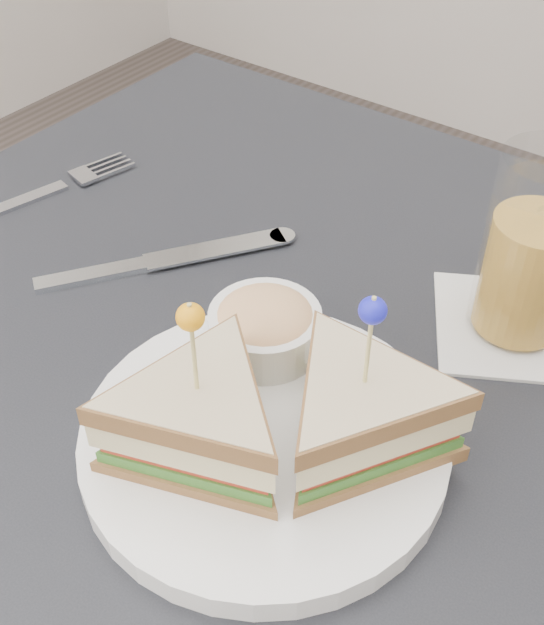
{
  "coord_description": "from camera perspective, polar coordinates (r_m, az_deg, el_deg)",
  "views": [
    {
      "loc": [
        0.25,
        -0.32,
        1.16
      ],
      "look_at": [
        0.01,
        0.01,
        0.8
      ],
      "focal_mm": 45.0,
      "sensor_mm": 36.0,
      "label": 1
    }
  ],
  "objects": [
    {
      "name": "plate_meal",
      "position": [
        0.5,
        0.21,
        -7.28
      ],
      "size": [
        0.29,
        0.28,
        0.14
      ],
      "rotation": [
        0.0,
        0.0,
        -0.19
      ],
      "color": "white",
      "rests_on": "table"
    },
    {
      "name": "table",
      "position": [
        0.64,
        -1.27,
        -8.64
      ],
      "size": [
        0.8,
        0.8,
        0.75
      ],
      "color": "black",
      "rests_on": "ground"
    },
    {
      "name": "drink_set",
      "position": [
        0.6,
        18.38,
        3.68
      ],
      "size": [
        0.16,
        0.16,
        0.15
      ],
      "rotation": [
        0.0,
        0.0,
        0.51
      ],
      "color": "silver",
      "rests_on": "table"
    },
    {
      "name": "cutlery_knife",
      "position": [
        0.67,
        -8.37,
        3.69
      ],
      "size": [
        0.15,
        0.2,
        0.01
      ],
      "rotation": [
        0.0,
        0.0,
        -0.61
      ],
      "color": "white",
      "rests_on": "table"
    },
    {
      "name": "cutlery_fork",
      "position": [
        0.79,
        -16.13,
        8.48
      ],
      "size": [
        0.07,
        0.2,
        0.01
      ],
      "rotation": [
        0.0,
        0.0,
        -0.24
      ],
      "color": "#B7BBC3",
      "rests_on": "table"
    }
  ]
}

